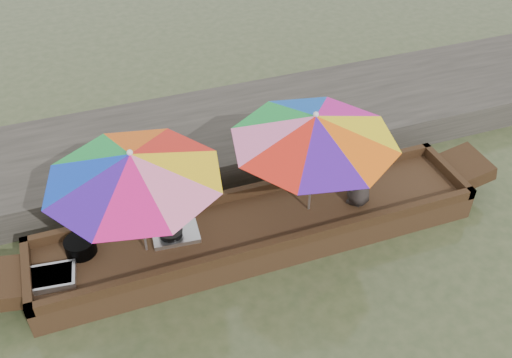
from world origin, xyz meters
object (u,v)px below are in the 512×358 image
object	(u,v)px
cooking_pot	(80,246)
tray_crayfish	(50,278)
supply_bag	(169,224)
umbrella_stern	(312,164)
boat_hull	(259,231)
tray_scallop	(176,234)
charcoal_grill	(171,235)
umbrella_bow	(139,204)
vendor	(362,172)

from	to	relation	value
cooking_pot	tray_crayfish	xyz separation A→B (m)	(-0.40, -0.34, -0.06)
cooking_pot	supply_bag	xyz separation A→B (m)	(1.12, -0.02, 0.03)
cooking_pot	umbrella_stern	world-z (taller)	umbrella_stern
boat_hull	tray_scallop	bearing A→B (deg)	174.25
supply_bag	tray_crayfish	bearing A→B (deg)	-168.00
charcoal_grill	umbrella_stern	distance (m)	2.02
tray_crayfish	umbrella_stern	world-z (taller)	umbrella_stern
tray_scallop	umbrella_bow	size ratio (longest dim) A/B	0.28
boat_hull	tray_scallop	distance (m)	1.12
cooking_pot	umbrella_bow	bearing A→B (deg)	-17.00
cooking_pot	supply_bag	distance (m)	1.12
boat_hull	tray_scallop	xyz separation A→B (m)	(-1.10, 0.11, 0.21)
charcoal_grill	supply_bag	distance (m)	0.14
supply_bag	tray_scallop	bearing A→B (deg)	-62.19
boat_hull	vendor	world-z (taller)	vendor
boat_hull	tray_crayfish	size ratio (longest dim) A/B	10.04
vendor	charcoal_grill	bearing A→B (deg)	-48.07
cooking_pot	tray_crayfish	world-z (taller)	cooking_pot
charcoal_grill	vendor	world-z (taller)	vendor
boat_hull	tray_scallop	world-z (taller)	tray_scallop
tray_crayfish	supply_bag	world-z (taller)	supply_bag
boat_hull	supply_bag	distance (m)	1.21
cooking_pot	vendor	world-z (taller)	vendor
vendor	umbrella_stern	bearing A→B (deg)	-50.54
cooking_pot	vendor	size ratio (longest dim) A/B	0.38
umbrella_stern	vendor	bearing A→B (deg)	-5.99
umbrella_bow	umbrella_stern	size ratio (longest dim) A/B	0.98
supply_bag	vendor	distance (m)	2.63
vendor	umbrella_bow	xyz separation A→B (m)	(-2.93, 0.07, 0.27)
tray_scallop	supply_bag	size ratio (longest dim) A/B	2.12
cooking_pot	vendor	distance (m)	3.74
cooking_pot	charcoal_grill	size ratio (longest dim) A/B	1.31
charcoal_grill	umbrella_bow	size ratio (longest dim) A/B	0.14
tray_crayfish	umbrella_stern	xyz separation A→B (m)	(3.40, 0.11, 0.73)
cooking_pot	charcoal_grill	xyz separation A→B (m)	(1.11, -0.15, -0.03)
boat_hull	cooking_pot	world-z (taller)	cooking_pot
supply_bag	umbrella_stern	size ratio (longest dim) A/B	0.13
vendor	boat_hull	bearing A→B (deg)	-47.51
charcoal_grill	umbrella_bow	xyz separation A→B (m)	(-0.34, -0.09, 0.71)
boat_hull	supply_bag	size ratio (longest dim) A/B	21.26
cooking_pot	umbrella_bow	size ratio (longest dim) A/B	0.18
vendor	supply_bag	bearing A→B (deg)	-50.95
cooking_pot	tray_scallop	size ratio (longest dim) A/B	0.64
umbrella_stern	tray_scallop	bearing A→B (deg)	176.53
cooking_pot	tray_crayfish	distance (m)	0.53
boat_hull	supply_bag	xyz separation A→B (m)	(-1.15, 0.22, 0.30)
charcoal_grill	supply_bag	world-z (taller)	supply_bag
tray_crayfish	supply_bag	xyz separation A→B (m)	(1.52, 0.32, 0.09)
tray_scallop	umbrella_stern	size ratio (longest dim) A/B	0.28
tray_crayfish	umbrella_stern	distance (m)	3.48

